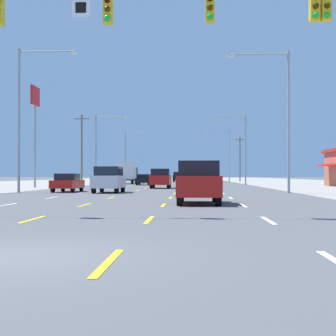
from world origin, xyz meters
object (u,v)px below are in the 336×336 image
suv_center_turn_distant_a (178,177)px  suv_center_turn_midfar (161,178)px  suv_inner_left_near (109,179)px  pole_sign_left_row_1 (35,109)px  streetlight_right_row_1 (242,144)px  streetlight_right_row_2 (227,151)px  box_truck_far_left_farthest (127,172)px  streetlight_left_row_0 (25,109)px  sedan_inner_left_far (144,179)px  suv_inner_right_nearest (199,182)px  sedan_inner_left_distant_c (165,178)px  sedan_far_left_mid (68,182)px  streetlight_left_row_2 (127,153)px  suv_inner_left_distant_b (162,177)px  streetlight_left_row_1 (99,144)px  streetlight_right_row_0 (282,110)px  hatchback_inner_right_farther (195,179)px

suv_center_turn_distant_a → suv_center_turn_midfar: bearing=-90.4°
suv_inner_left_near → suv_center_turn_distant_a: bearing=86.9°
pole_sign_left_row_1 → streetlight_right_row_1: size_ratio=1.16×
streetlight_right_row_2 → box_truck_far_left_farthest: bearing=-126.1°
suv_center_turn_distant_a → streetlight_left_row_0: 65.69m
sedan_inner_left_far → box_truck_far_left_farthest: bearing=110.0°
suv_inner_right_nearest → streetlight_right_row_2: bearing=85.3°
sedan_inner_left_distant_c → suv_inner_right_nearest: bearing=-86.1°
suv_center_turn_midfar → streetlight_left_row_0: size_ratio=0.45×
sedan_far_left_mid → pole_sign_left_row_1: (-7.12, 14.61, 7.79)m
streetlight_right_row_2 → streetlight_right_row_1: bearing=-90.0°
suv_center_turn_distant_a → sedan_inner_left_distant_c: bearing=101.6°
suv_inner_right_nearest → sedan_inner_left_far: 45.81m
sedan_far_left_mid → streetlight_left_row_0: bearing=-144.5°
streetlight_left_row_0 → box_truck_far_left_farthest: bearing=86.1°
suv_center_turn_midfar → streetlight_left_row_2: streetlight_left_row_2 is taller
streetlight_left_row_2 → sedan_inner_left_far: bearing=-79.0°
suv_inner_left_distant_b → streetlight_left_row_1: 37.52m
streetlight_left_row_0 → streetlight_right_row_0: 19.38m
sedan_inner_left_distant_c → streetlight_right_row_1: (12.97, -50.27, 4.79)m
sedan_far_left_mid → box_truck_far_left_farthest: size_ratio=0.62×
streetlight_left_row_1 → streetlight_right_row_1: 19.29m
sedan_inner_left_far → suv_center_turn_distant_a: size_ratio=0.92×
suv_center_turn_midfar → box_truck_far_left_farthest: 27.13m
sedan_far_left_mid → streetlight_left_row_1: (-2.76, 29.41, 4.84)m
suv_inner_left_distant_b → streetlight_left_row_0: size_ratio=0.45×
suv_inner_left_near → suv_center_turn_midfar: same height
suv_center_turn_midfar → pole_sign_left_row_1: bearing=168.7°
hatchback_inner_right_farther → pole_sign_left_row_1: pole_sign_left_row_1 is taller
suv_inner_left_near → pole_sign_left_row_1: pole_sign_left_row_1 is taller
suv_center_turn_midfar → streetlight_right_row_1: (9.86, 17.57, 4.52)m
suv_inner_right_nearest → sedan_far_left_mid: bearing=121.6°
suv_inner_left_distant_b → sedan_inner_left_distant_c: 13.57m
hatchback_inner_right_farther → streetlight_left_row_2: (-13.23, 22.93, 4.91)m
suv_inner_left_near → suv_center_turn_distant_a: 64.36m
sedan_inner_left_far → hatchback_inner_right_farther: size_ratio=1.15×
suv_inner_right_nearest → suv_inner_left_near: bearing=113.9°
suv_center_turn_distant_a → streetlight_right_row_1: 34.93m
box_truck_far_left_farthest → suv_center_turn_distant_a: (7.11, 24.62, -0.81)m
suv_inner_left_near → suv_inner_left_distant_b: size_ratio=1.00×
suv_inner_left_near → sedan_far_left_mid: suv_inner_left_near is taller
suv_center_turn_midfar → streetlight_right_row_1: size_ratio=0.52×
suv_center_turn_midfar → streetlight_right_row_0: bearing=-54.5°
sedan_far_left_mid → sedan_inner_left_far: bearing=83.3°
streetlight_left_row_0 → suv_center_turn_midfar: bearing=55.5°
hatchback_inner_right_farther → sedan_far_left_mid: bearing=-105.3°
streetlight_left_row_2 → suv_inner_left_near: bearing=-84.1°
streetlight_left_row_0 → suv_center_turn_distant_a: bearing=81.3°
sedan_far_left_mid → streetlight_left_row_2: bearing=92.7°
suv_center_turn_distant_a → streetlight_left_row_2: (-9.95, -1.89, 4.66)m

